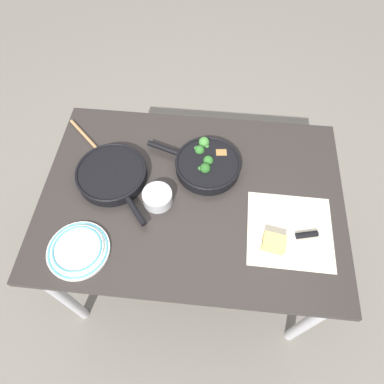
% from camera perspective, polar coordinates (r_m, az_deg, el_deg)
% --- Properties ---
extents(ground_plane, '(14.00, 14.00, 0.00)m').
position_cam_1_polar(ground_plane, '(2.11, -0.00, -11.14)').
color(ground_plane, slate).
extents(dining_table_red, '(1.25, 0.87, 0.77)m').
position_cam_1_polar(dining_table_red, '(1.49, -0.00, -2.11)').
color(dining_table_red, '#2D2826').
rests_on(dining_table_red, ground_plane).
extents(skillet_broccoli, '(0.42, 0.28, 0.08)m').
position_cam_1_polar(skillet_broccoli, '(1.47, 2.48, 4.74)').
color(skillet_broccoli, black).
rests_on(skillet_broccoli, dining_table_red).
extents(skillet_eggs, '(0.34, 0.38, 0.05)m').
position_cam_1_polar(skillet_eggs, '(1.47, -13.19, 2.88)').
color(skillet_eggs, black).
rests_on(skillet_eggs, dining_table_red).
extents(wooden_spoon, '(0.30, 0.28, 0.02)m').
position_cam_1_polar(wooden_spoon, '(1.59, -15.27, 6.68)').
color(wooden_spoon, '#A87A4C').
rests_on(wooden_spoon, dining_table_red).
extents(parchment_sheet, '(0.33, 0.32, 0.00)m').
position_cam_1_polar(parchment_sheet, '(1.39, 15.99, -6.18)').
color(parchment_sheet, beige).
rests_on(parchment_sheet, dining_table_red).
extents(grater_knife, '(0.22, 0.08, 0.02)m').
position_cam_1_polar(grater_knife, '(1.38, 17.20, -7.05)').
color(grater_knife, silver).
rests_on(grater_knife, dining_table_red).
extents(cheese_block, '(0.09, 0.07, 0.05)m').
position_cam_1_polar(cheese_block, '(1.32, 13.47, -8.30)').
color(cheese_block, '#EACC66').
rests_on(cheese_block, dining_table_red).
extents(dinner_plate_stack, '(0.24, 0.24, 0.03)m').
position_cam_1_polar(dinner_plate_stack, '(1.36, -18.47, -9.09)').
color(dinner_plate_stack, silver).
rests_on(dinner_plate_stack, dining_table_red).
extents(prep_bowl_steel, '(0.12, 0.12, 0.06)m').
position_cam_1_polar(prep_bowl_steel, '(1.38, -5.77, -0.91)').
color(prep_bowl_steel, '#B7B7BC').
rests_on(prep_bowl_steel, dining_table_red).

